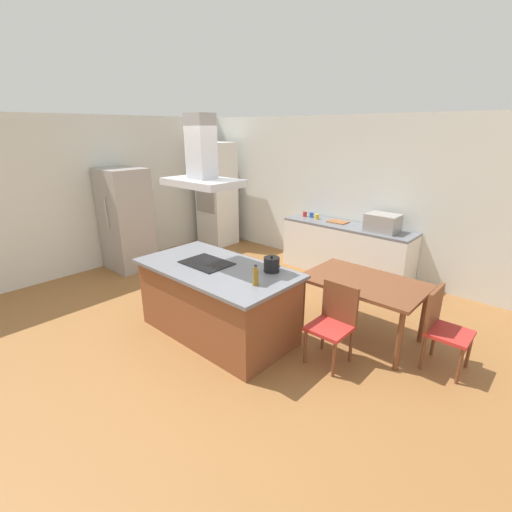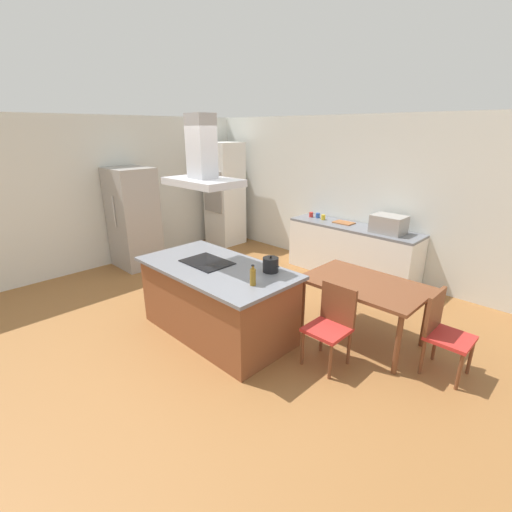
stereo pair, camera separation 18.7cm
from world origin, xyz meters
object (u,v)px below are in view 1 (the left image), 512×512
object	(u,v)px
countertop_microwave	(383,223)
chair_facing_island	(334,319)
coffee_mug_red	(305,214)
refrigerator	(126,220)
coffee_mug_blue	(312,215)
range_hood	(202,163)
wall_oven_stack	(217,194)
dining_table	(364,287)
cutting_board	(338,222)
cooktop	(207,263)
tea_kettle	(272,264)
olive_oil_bottle	(256,277)
coffee_mug_yellow	(317,217)
chair_at_right_end	(442,324)

from	to	relation	value
countertop_microwave	chair_facing_island	size ratio (longest dim) A/B	0.56
coffee_mug_red	refrigerator	xyz separation A→B (m)	(-2.25, -2.41, -0.03)
coffee_mug_blue	range_hood	xyz separation A→B (m)	(0.43, -2.94, 1.16)
wall_oven_stack	refrigerator	world-z (taller)	wall_oven_stack
countertop_microwave	dining_table	bearing A→B (deg)	-71.72
chair_facing_island	cutting_board	bearing A→B (deg)	119.85
coffee_mug_blue	dining_table	size ratio (longest dim) A/B	0.06
chair_facing_island	range_hood	bearing A→B (deg)	-163.00
cooktop	coffee_mug_red	bearing A→B (deg)	100.91
coffee_mug_blue	wall_oven_stack	size ratio (longest dim) A/B	0.04
cutting_board	refrigerator	xyz separation A→B (m)	(-2.94, -2.43, 0.00)
cooktop	tea_kettle	xyz separation A→B (m)	(0.77, 0.33, 0.08)
olive_oil_bottle	dining_table	distance (m)	1.42
coffee_mug_yellow	refrigerator	distance (m)	3.48
coffee_mug_blue	dining_table	world-z (taller)	coffee_mug_blue
tea_kettle	dining_table	bearing A→B (deg)	45.94
refrigerator	coffee_mug_yellow	bearing A→B (deg)	43.38
tea_kettle	refrigerator	bearing A→B (deg)	177.31
refrigerator	chair_at_right_end	xyz separation A→B (m)	(5.27, 0.64, -0.40)
olive_oil_bottle	chair_at_right_end	size ratio (longest dim) A/B	0.26
coffee_mug_red	range_hood	world-z (taller)	range_hood
refrigerator	coffee_mug_red	bearing A→B (deg)	47.04
countertop_microwave	chair_at_right_end	xyz separation A→B (m)	(1.49, -1.74, -0.53)
coffee_mug_red	coffee_mug_blue	world-z (taller)	same
refrigerator	coffee_mug_blue	bearing A→B (deg)	45.83
cutting_board	chair_facing_island	xyz separation A→B (m)	(1.41, -2.46, -0.40)
cooktop	olive_oil_bottle	distance (m)	0.90
countertop_microwave	chair_facing_island	world-z (taller)	countertop_microwave
coffee_mug_blue	chair_facing_island	size ratio (longest dim) A/B	0.10
coffee_mug_blue	coffee_mug_yellow	xyz separation A→B (m)	(0.16, -0.05, 0.00)
olive_oil_bottle	refrigerator	distance (m)	3.75
coffee_mug_red	wall_oven_stack	size ratio (longest dim) A/B	0.04
cooktop	chair_facing_island	world-z (taller)	cooktop
countertop_microwave	range_hood	bearing A→B (deg)	-108.57
countertop_microwave	coffee_mug_red	size ratio (longest dim) A/B	5.56
coffee_mug_red	chair_at_right_end	bearing A→B (deg)	-30.45
cooktop	coffee_mug_yellow	bearing A→B (deg)	95.44
cutting_board	olive_oil_bottle	bearing A→B (deg)	-75.87
chair_at_right_end	range_hood	distance (m)	3.14
tea_kettle	coffee_mug_yellow	world-z (taller)	tea_kettle
coffee_mug_red	cutting_board	size ratio (longest dim) A/B	0.26
wall_oven_stack	tea_kettle	bearing A→B (deg)	-33.52
coffee_mug_blue	coffee_mug_yellow	distance (m)	0.17
coffee_mug_blue	coffee_mug_yellow	world-z (taller)	same
coffee_mug_blue	cutting_board	distance (m)	0.57
olive_oil_bottle	dining_table	world-z (taller)	olive_oil_bottle
chair_at_right_end	wall_oven_stack	bearing A→B (deg)	163.77
coffee_mug_red	chair_at_right_end	world-z (taller)	coffee_mug_red
coffee_mug_yellow	countertop_microwave	bearing A→B (deg)	-0.60
coffee_mug_red	dining_table	xyz separation A→B (m)	(2.10, -1.77, -0.28)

